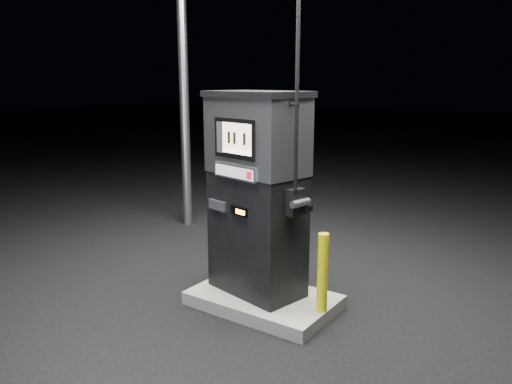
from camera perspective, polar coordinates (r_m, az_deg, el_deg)
The scene contains 5 objects.
ground at distance 5.86m, azimuth 0.86°, elevation -12.90°, with size 80.00×80.00×0.00m, color black.
pump_island at distance 5.82m, azimuth 0.86°, elevation -12.23°, with size 1.60×1.00×0.15m, color #60605C.
fuel_dispenser at distance 5.52m, azimuth 0.13°, elevation -0.04°, with size 1.31×0.89×4.70m.
bollard_left at distance 6.18m, azimuth -3.80°, elevation -5.29°, with size 0.13×0.13×0.95m, color yellow.
bollard_right at distance 5.28m, azimuth 7.62°, elevation -9.14°, with size 0.11×0.11×0.85m, color yellow.
Camera 1 is at (2.96, -4.38, 2.52)m, focal length 35.00 mm.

